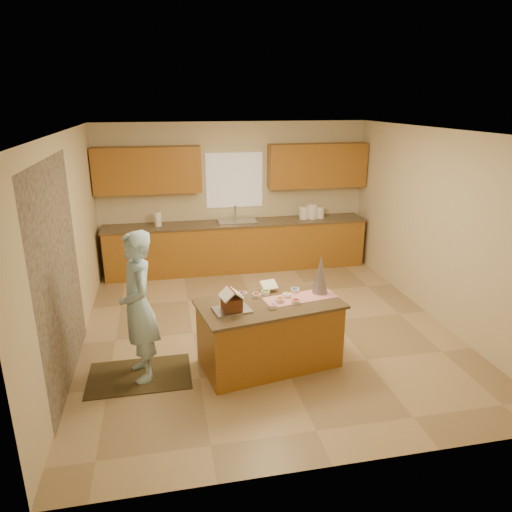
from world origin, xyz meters
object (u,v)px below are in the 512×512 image
island_base (269,335)px  gingerbread_house (232,301)px  tinsel_tree (321,274)px  boy (138,307)px

island_base → gingerbread_house: 0.73m
island_base → tinsel_tree: size_ratio=3.27×
island_base → gingerbread_house: bearing=-174.8°
tinsel_tree → boy: (-2.16, -0.14, -0.17)m
island_base → tinsel_tree: bearing=3.7°
island_base → boy: 1.57m
boy → gingerbread_house: boy is taller
island_base → boy: (-1.50, 0.03, 0.49)m
tinsel_tree → gingerbread_house: tinsel_tree is taller
boy → gingerbread_house: bearing=67.8°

